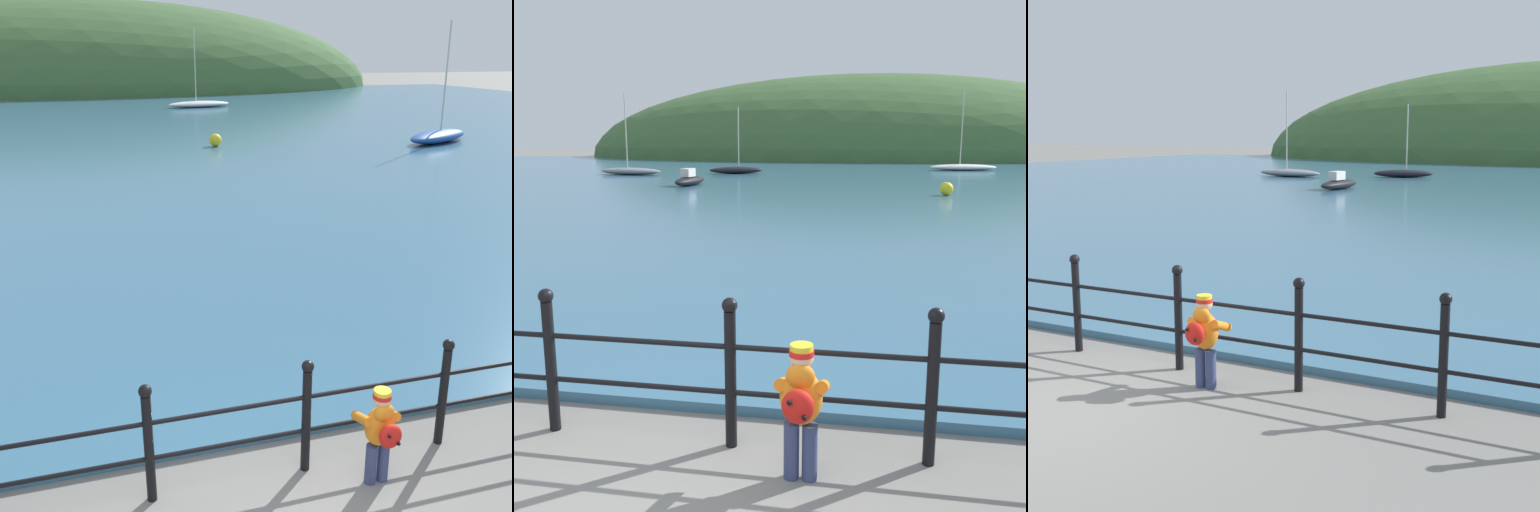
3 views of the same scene
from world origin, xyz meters
TOP-DOWN VIEW (x-y plane):
  - ground_plane at (0.00, 0.00)m, footprint 200.00×200.00m
  - water at (0.00, 32.00)m, footprint 80.00×60.00m
  - iron_railing at (0.43, 1.50)m, footprint 9.16×0.12m
  - child_in_coat at (1.03, 1.12)m, footprint 0.38×0.53m
  - boat_white_sailboat at (-7.33, 24.66)m, footprint 1.09×3.03m
  - boat_far_right at (-13.27, 31.57)m, footprint 4.08×1.71m
  - boat_far_left at (-7.24, 33.73)m, footprint 3.40×1.88m

SIDE VIEW (x-z plane):
  - ground_plane at x=0.00m, z-range 0.00..0.00m
  - water at x=0.00m, z-range 0.00..0.10m
  - boat_far_right at x=-13.27m, z-range -2.05..2.73m
  - boat_far_left at x=-7.24m, z-range -1.67..2.36m
  - boat_white_sailboat at x=-7.33m, z-range -0.04..0.76m
  - child_in_coat at x=1.03m, z-range 0.10..1.11m
  - iron_railing at x=0.43m, z-range 0.04..1.25m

